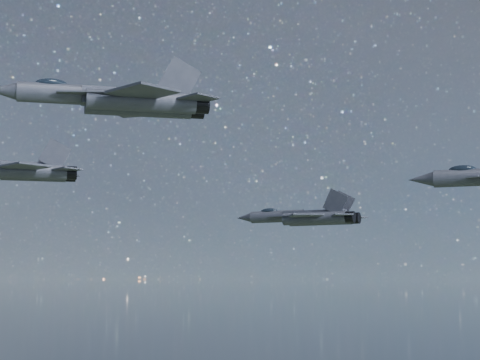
# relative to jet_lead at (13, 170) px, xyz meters

# --- Properties ---
(jet_lead) EXTENTS (16.28, 10.78, 4.15)m
(jet_lead) POSITION_rel_jet_lead_xyz_m (0.00, 0.00, 0.00)
(jet_lead) COLOR #32353F
(jet_left) EXTENTS (15.31, 10.19, 3.89)m
(jet_left) POSITION_rel_jet_lead_xyz_m (28.62, 14.39, -3.86)
(jet_left) COLOR #32353F
(jet_right) EXTENTS (15.51, 10.31, 3.94)m
(jet_right) POSITION_rel_jet_lead_xyz_m (17.16, -22.80, 1.46)
(jet_right) COLOR #32353F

